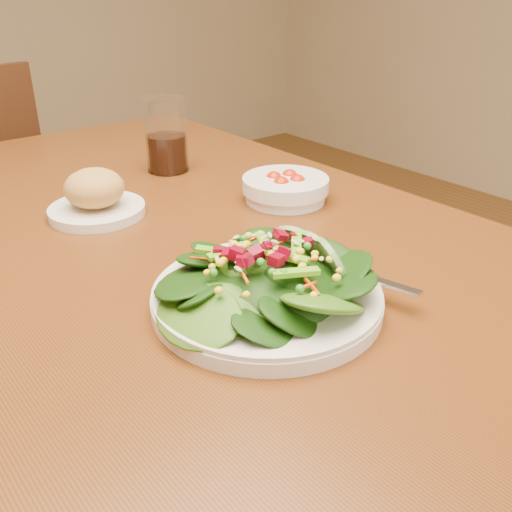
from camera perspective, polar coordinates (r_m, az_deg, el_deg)
name	(u,v)px	position (r m, az deg, el deg)	size (l,w,h in m)	color
dining_table	(162,302)	(0.89, -9.38, -4.52)	(0.90, 1.40, 0.75)	#652C10
salad_plate	(273,282)	(0.66, 1.74, -2.61)	(0.27, 0.27, 0.08)	silver
bread_plate	(95,197)	(0.94, -15.77, 5.73)	(0.15, 0.15, 0.08)	silver
tomato_bowl	(285,188)	(0.97, 2.95, 6.79)	(0.15, 0.15, 0.05)	silver
drinking_glass	(167,140)	(1.13, -8.93, 11.36)	(0.08, 0.08, 0.14)	silver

